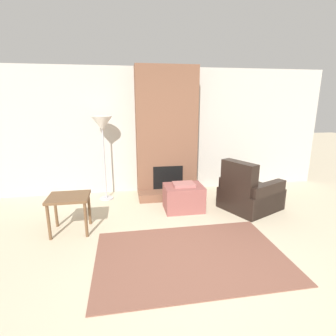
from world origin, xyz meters
TOP-DOWN VIEW (x-y plane):
  - ground_plane at (0.00, 0.00)m, footprint 24.00×24.00m
  - wall_back at (0.00, 3.14)m, footprint 7.16×0.06m
  - fireplace at (0.00, 2.87)m, footprint 1.23×0.79m
  - ottoman at (0.16, 1.92)m, footprint 0.69×0.53m
  - armchair at (1.32, 1.75)m, footprint 1.20×1.14m
  - side_table at (-1.71, 1.40)m, footprint 0.59×0.49m
  - floor_lamp_left at (-1.26, 2.72)m, footprint 0.39×0.39m
  - area_rug at (-0.08, 0.44)m, footprint 2.40×1.57m

SIDE VIEW (x-z plane):
  - ground_plane at x=0.00m, z-range 0.00..0.00m
  - area_rug at x=-0.08m, z-range 0.00..0.01m
  - ottoman at x=0.16m, z-range -0.02..0.49m
  - armchair at x=1.32m, z-range -0.19..0.74m
  - side_table at x=-1.71m, z-range 0.19..0.76m
  - fireplace at x=0.00m, z-range -0.06..2.54m
  - wall_back at x=0.00m, z-range 0.00..2.60m
  - floor_lamp_left at x=-1.26m, z-range 0.62..2.27m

